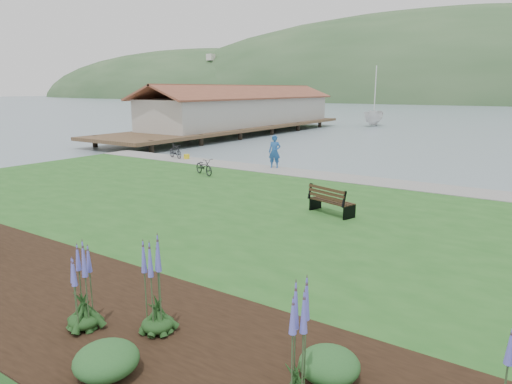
{
  "coord_description": "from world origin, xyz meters",
  "views": [
    {
      "loc": [
        10.46,
        -15.19,
        4.98
      ],
      "look_at": [
        1.39,
        -1.71,
        1.3
      ],
      "focal_mm": 32.0,
      "sensor_mm": 36.0,
      "label": 1
    }
  ],
  "objects_px": {
    "person": "(275,149)",
    "bicycle_a": "(204,166)",
    "sailboat": "(373,126)",
    "park_bench": "(330,200)"
  },
  "relations": [
    {
      "from": "person",
      "to": "sailboat",
      "type": "xyz_separation_m",
      "value": [
        -7.82,
        38.45,
        -1.54
      ]
    },
    {
      "from": "bicycle_a",
      "to": "sailboat",
      "type": "bearing_deg",
      "value": 29.87
    },
    {
      "from": "park_bench",
      "to": "sailboat",
      "type": "bearing_deg",
      "value": 126.22
    },
    {
      "from": "bicycle_a",
      "to": "sailboat",
      "type": "height_order",
      "value": "sailboat"
    },
    {
      "from": "park_bench",
      "to": "bicycle_a",
      "type": "distance_m",
      "value": 9.82
    },
    {
      "from": "person",
      "to": "bicycle_a",
      "type": "height_order",
      "value": "person"
    },
    {
      "from": "sailboat",
      "to": "person",
      "type": "bearing_deg",
      "value": -84.64
    },
    {
      "from": "bicycle_a",
      "to": "sailboat",
      "type": "distance_m",
      "value": 42.78
    },
    {
      "from": "person",
      "to": "sailboat",
      "type": "height_order",
      "value": "sailboat"
    },
    {
      "from": "sailboat",
      "to": "park_bench",
      "type": "bearing_deg",
      "value": -78.2
    }
  ]
}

